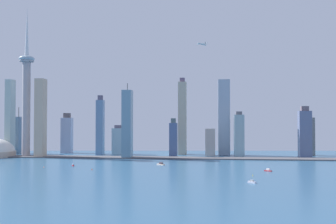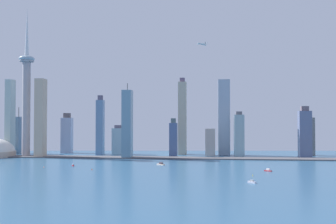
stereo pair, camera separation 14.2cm
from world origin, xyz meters
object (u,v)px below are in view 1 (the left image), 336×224
Objects in this scene: airplane at (202,44)px; skyscraper_11 at (182,117)px; boat_3 at (73,165)px; skyscraper_9 at (224,117)px; skyscraper_13 at (100,127)px; observation_tower at (26,91)px; skyscraper_10 at (118,141)px; skyscraper_5 at (210,142)px; channel_buoy_1 at (253,175)px; boat_1 at (252,182)px; skyscraper_1 at (67,134)px; skyscraper_3 at (127,124)px; skyscraper_4 at (41,118)px; channel_buoy_0 at (44,167)px; skyscraper_12 at (10,118)px; skyscraper_7 at (305,133)px; boat_0 at (161,164)px; skyscraper_0 at (310,136)px; channel_buoy_2 at (92,169)px; skyscraper_2 at (173,139)px; skyscraper_8 at (239,135)px; boat_2 at (268,170)px; skyscraper_6 at (19,135)px.

skyscraper_11 is at bearing -116.53° from airplane.
airplane is (215.83, 159.76, 234.55)m from boat_3.
skyscraper_9 is 1.26× the size of skyscraper_13.
airplane is at bearing -14.33° from skyscraper_13.
observation_tower reaches higher than skyscraper_10.
boat_3 is at bearing -44.40° from observation_tower.
channel_buoy_1 is at bearing -79.66° from skyscraper_5.
observation_tower reaches higher than boat_1.
skyscraper_1 is 210.66m from skyscraper_3.
skyscraper_4 is 102.29× the size of channel_buoy_0.
skyscraper_12 is 286.53m from boat_3.
skyscraper_7 is at bearing -10.09° from skyscraper_11.
observation_tower is 1.85× the size of skyscraper_11.
skyscraper_11 is (148.60, 7.30, 53.59)m from skyscraper_10.
boat_0 reaches higher than channel_buoy_1.
observation_tower is at bearing 177.21° from skyscraper_3.
airplane is (-237.94, -93.98, 193.72)m from skyscraper_0.
skyscraper_5 is at bearing -77.50° from boat_3.
skyscraper_7 is 462.49m from channel_buoy_2.
skyscraper_12 reaches higher than skyscraper_2.
channel_buoy_2 is (-405.50, -303.46, -40.92)m from skyscraper_0.
skyscraper_12 is at bearing 158.70° from observation_tower.
channel_buoy_1 is at bearing -91.01° from skyscraper_8.
skyscraper_0 is 287.85m from skyscraper_11.
skyscraper_12 is 575.19m from boat_2.
skyscraper_8 is at bearing 8.10° from skyscraper_2.
boat_0 is at bearing -108.58° from boat_3.
skyscraper_8 is at bearing 176.08° from skyscraper_7.
skyscraper_4 reaches higher than skyscraper_3.
channel_buoy_0 is 0.58× the size of channel_buoy_2.
skyscraper_5 is 0.34× the size of skyscraper_11.
skyscraper_7 is 176.35m from skyscraper_9.
boat_2 is at bearing -54.24° from skyscraper_2.
skyscraper_3 reaches higher than boat_3.
channel_buoy_0 is at bearing -150.80° from skyscraper_0.
boat_3 is at bearing -85.85° from skyscraper_13.
boat_0 is 9.58× the size of channel_buoy_0.
skyscraper_10 is 409.77m from boat_2.
skyscraper_12 reaches higher than boat_0.
skyscraper_2 is at bearing -153.98° from skyscraper_9.
skyscraper_2 is 7.66× the size of boat_3.
boat_1 is at bearing -46.83° from skyscraper_1.
observation_tower is 1.96× the size of skyscraper_4.
boat_1 is at bearing 109.20° from boat_2.
skyscraper_6 is 1.63× the size of skyscraper_10.
boat_2 is (430.22, -301.32, -43.16)m from skyscraper_1.
skyscraper_6 is 70.40m from skyscraper_12.
boat_3 is at bearing -144.07° from skyscraper_8.
airplane is (378.72, 0.25, 93.42)m from observation_tower.
skyscraper_8 is at bearing 6.76° from observation_tower.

